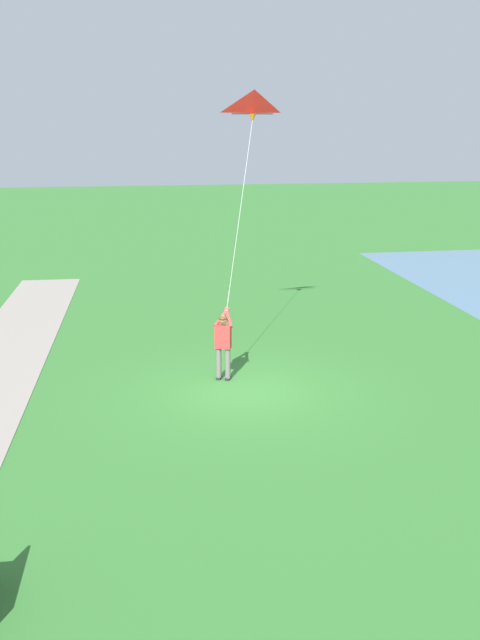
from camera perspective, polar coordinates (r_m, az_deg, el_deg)
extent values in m
plane|color=#33702D|center=(17.56, 0.37, -5.81)|extent=(120.00, 120.00, 0.00)
cube|color=#232328|center=(18.40, -1.71, -4.69)|extent=(0.19, 0.26, 0.06)
cylinder|color=slate|center=(18.24, -1.73, -3.48)|extent=(0.14, 0.14, 0.82)
cube|color=#232328|center=(18.35, -0.98, -4.75)|extent=(0.19, 0.26, 0.06)
cylinder|color=slate|center=(18.19, -1.00, -3.53)|extent=(0.14, 0.14, 0.82)
cube|color=red|center=(17.99, -1.38, -1.37)|extent=(0.45, 0.35, 0.60)
sphere|color=#996B4C|center=(17.86, -1.39, 0.04)|extent=(0.22, 0.22, 0.22)
ellipsoid|color=#4C3319|center=(17.84, -1.40, 0.15)|extent=(0.29, 0.29, 0.13)
cylinder|color=red|center=(18.09, -1.49, 0.21)|extent=(0.49, 0.42, 0.43)
cylinder|color=red|center=(18.05, -0.95, 0.18)|extent=(0.16, 0.56, 0.43)
sphere|color=#996B4C|center=(18.19, -1.10, 0.72)|extent=(0.10, 0.10, 0.10)
pyramid|color=red|center=(20.51, 1.18, 17.19)|extent=(1.32, 0.55, 0.64)
cone|color=orange|center=(20.67, 1.02, 16.05)|extent=(0.22, 0.22, 0.22)
cylinder|color=black|center=(20.67, 1.03, 16.35)|extent=(1.21, 0.18, 0.02)
cylinder|color=silver|center=(19.26, 0.01, 8.80)|extent=(1.21, 2.96, 4.78)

